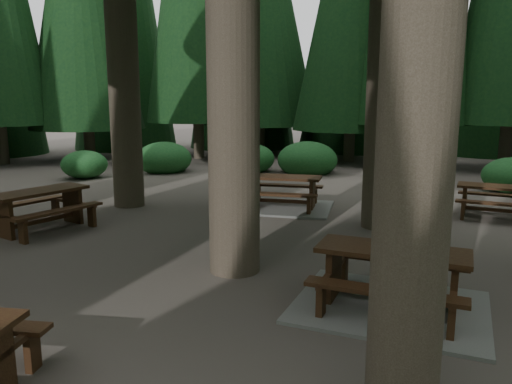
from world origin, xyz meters
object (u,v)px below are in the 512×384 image
at_px(picnic_table_a, 391,288).
at_px(picnic_table_d, 497,196).
at_px(picnic_table_c, 282,197).
at_px(picnic_table_b, 40,204).

xyz_separation_m(picnic_table_a, picnic_table_d, (1.25, 6.55, 0.21)).
bearing_deg(picnic_table_c, picnic_table_a, -66.24).
xyz_separation_m(picnic_table_b, picnic_table_c, (3.92, 4.31, -0.29)).
distance_m(picnic_table_a, picnic_table_b, 7.79).
relative_size(picnic_table_a, picnic_table_d, 1.46).
distance_m(picnic_table_a, picnic_table_c, 6.45).
height_order(picnic_table_b, picnic_table_d, picnic_table_b).
distance_m(picnic_table_a, picnic_table_d, 6.67).
distance_m(picnic_table_c, picnic_table_d, 5.24).
relative_size(picnic_table_a, picnic_table_c, 0.91).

